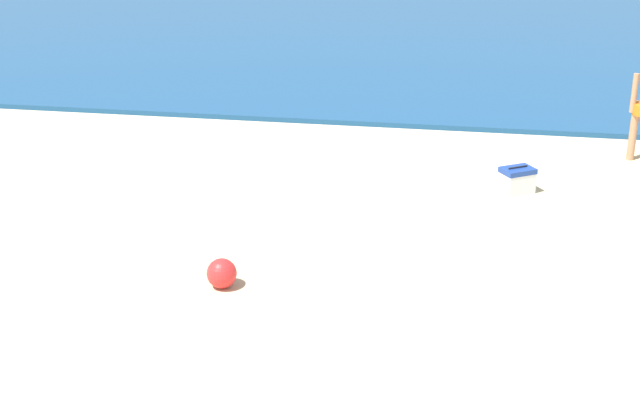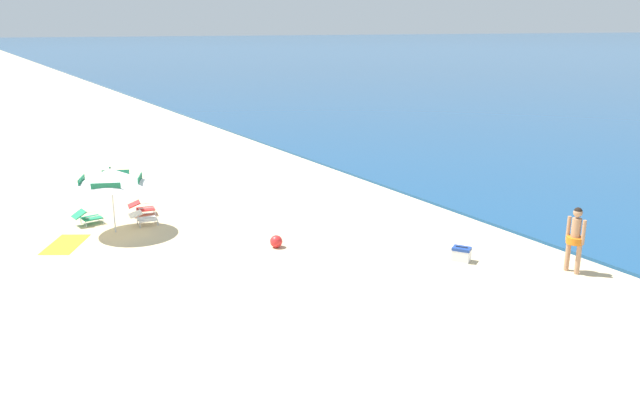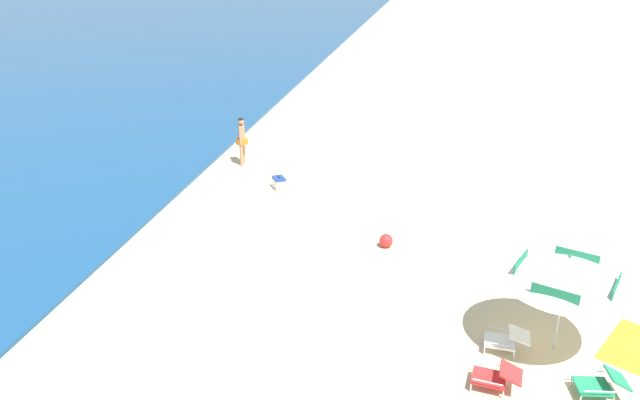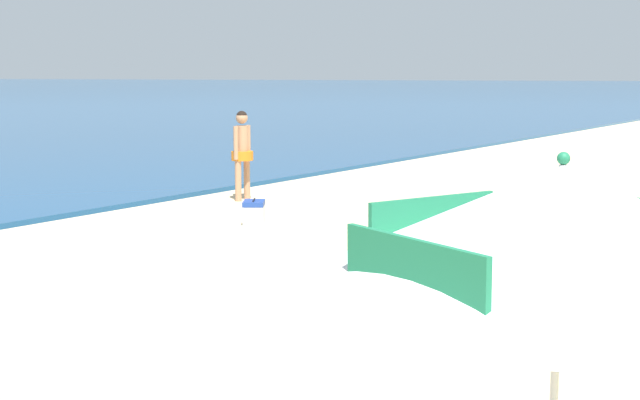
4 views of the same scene
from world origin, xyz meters
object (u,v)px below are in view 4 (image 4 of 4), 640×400
object	(u,v)px
beach_umbrella_striped_main	(561,225)
beach_ball	(332,288)
person_standing_near_shore	(242,149)
cooler_box	(254,212)

from	to	relation	value
beach_umbrella_striped_main	beach_ball	distance (m)	5.64
person_standing_near_shore	cooler_box	bearing A→B (deg)	-137.44
cooler_box	beach_ball	world-z (taller)	cooler_box
beach_umbrella_striped_main	beach_ball	world-z (taller)	beach_umbrella_striped_main
person_standing_near_shore	beach_umbrella_striped_main	bearing A→B (deg)	-134.99
beach_umbrella_striped_main	cooler_box	bearing A→B (deg)	45.66
beach_umbrella_striped_main	person_standing_near_shore	size ratio (longest dim) A/B	1.78
beach_umbrella_striped_main	person_standing_near_shore	bearing A→B (deg)	45.01
person_standing_near_shore	cooler_box	distance (m)	3.01
beach_umbrella_striped_main	person_standing_near_shore	world-z (taller)	beach_umbrella_striped_main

